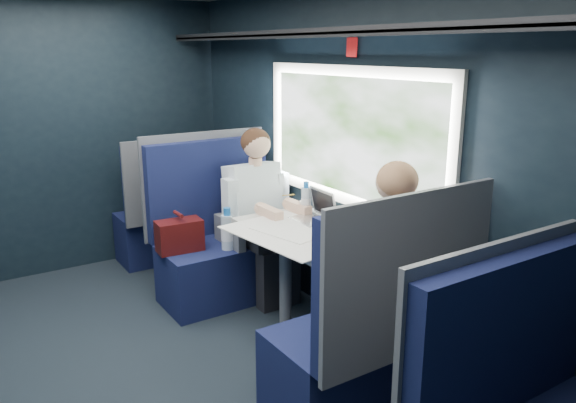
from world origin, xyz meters
TOP-DOWN VIEW (x-y plane):
  - ground at (0.00, 0.00)m, footprint 2.80×4.20m
  - room_shell at (0.02, 0.00)m, footprint 3.00×4.40m
  - table at (1.03, 0.00)m, footprint 0.62×1.00m
  - seat_bay_near at (0.84, 0.87)m, footprint 1.05×0.62m
  - seat_bay_far at (0.85, -0.87)m, footprint 1.04×0.62m
  - seat_row_front at (0.85, 1.80)m, footprint 1.04×0.51m
  - man at (1.10, 0.70)m, footprint 0.53×0.56m
  - woman at (1.10, -0.71)m, footprint 0.53×0.56m
  - papers at (0.91, -0.03)m, footprint 0.69×0.92m
  - laptop at (1.22, 0.12)m, footprint 0.22×0.29m
  - bottle_small at (1.24, 0.29)m, footprint 0.07×0.07m
  - cup at (1.24, 0.32)m, footprint 0.07×0.07m

SIDE VIEW (x-z plane):
  - ground at x=0.00m, z-range -0.01..0.00m
  - seat_row_front at x=0.85m, z-range -0.17..0.99m
  - seat_bay_far at x=0.85m, z-range -0.22..1.04m
  - seat_bay_near at x=0.84m, z-range -0.21..1.05m
  - table at x=1.03m, z-range 0.29..1.03m
  - man at x=1.10m, z-range 0.06..1.38m
  - woman at x=1.10m, z-range 0.07..1.39m
  - papers at x=0.91m, z-range 0.74..0.75m
  - cup at x=1.24m, z-range 0.74..0.83m
  - laptop at x=1.22m, z-range 0.69..0.91m
  - bottle_small at x=1.24m, z-range 0.73..0.96m
  - room_shell at x=0.02m, z-range 0.28..2.68m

